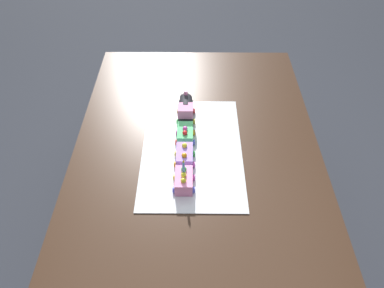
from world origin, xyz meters
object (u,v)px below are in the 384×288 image
Objects in this scene: birthday_candle at (184,166)px; cake_locomotive at (186,110)px; cake_car_caboose_bubblegum at (184,180)px; cake_car_gondola_mint_green at (185,134)px; cake_car_flatbed_lavender at (185,156)px; dining_table at (197,163)px.

cake_locomotive is at bearing 180.00° from birthday_candle.
cake_car_caboose_bubblegum is 0.07m from birthday_candle.
cake_locomotive is 0.13m from cake_car_gondola_mint_green.
cake_car_gondola_mint_green is 1.00× the size of cake_car_flatbed_lavender.
cake_car_flatbed_lavender is at bearing -0.00° from cake_locomotive.
cake_locomotive is 1.40× the size of cake_car_flatbed_lavender.
cake_car_flatbed_lavender is at bearing 0.00° from cake_car_gondola_mint_green.
birthday_candle is at bearing 180.00° from cake_car_caboose_bubblegum.
cake_car_gondola_mint_green is (-0.03, -0.05, 0.14)m from dining_table.
cake_car_flatbed_lavender is at bearing -29.53° from dining_table.
dining_table is 0.23m from cake_locomotive.
cake_locomotive reaches higher than dining_table.
dining_table is at bearing 150.47° from cake_car_flatbed_lavender.
cake_car_flatbed_lavender reaches higher than dining_table.
cake_car_caboose_bubblegum is at bearing -0.00° from cake_car_flatbed_lavender.
birthday_candle is at bearing 0.00° from cake_locomotive.
cake_car_gondola_mint_green is 0.12m from cake_car_flatbed_lavender.
cake_locomotive is 0.25m from cake_car_flatbed_lavender.
cake_car_caboose_bubblegum is at bearing -13.28° from dining_table.
cake_car_gondola_mint_green is at bearing 180.00° from cake_car_caboose_bubblegum.
cake_locomotive reaches higher than cake_car_caboose_bubblegum.
birthday_candle is at bearing 0.00° from cake_car_gondola_mint_green.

